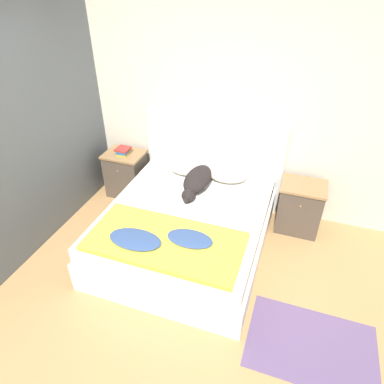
{
  "coord_description": "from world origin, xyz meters",
  "views": [
    {
      "loc": [
        1.05,
        -1.62,
        2.71
      ],
      "look_at": [
        0.03,
        1.27,
        0.62
      ],
      "focal_mm": 32.0,
      "sensor_mm": 36.0,
      "label": 1
    }
  ],
  "objects": [
    {
      "name": "ground_plane",
      "position": [
        0.0,
        0.0,
        0.0
      ],
      "size": [
        16.0,
        16.0,
        0.0
      ],
      "primitive_type": "plane",
      "color": "tan"
    },
    {
      "name": "wall_back",
      "position": [
        0.0,
        2.13,
        1.27
      ],
      "size": [
        9.0,
        0.06,
        2.55
      ],
      "color": "beige",
      "rests_on": "ground_plane"
    },
    {
      "name": "wall_side_left",
      "position": [
        -1.56,
        1.05,
        1.27
      ],
      "size": [
        0.06,
        3.1,
        2.55
      ],
      "color": "slate",
      "rests_on": "ground_plane"
    },
    {
      "name": "bed",
      "position": [
        0.03,
        1.08,
        0.26
      ],
      "size": [
        1.67,
        1.92,
        0.52
      ],
      "color": "white",
      "rests_on": "ground_plane"
    },
    {
      "name": "headboard",
      "position": [
        0.03,
        2.06,
        0.6
      ],
      "size": [
        1.75,
        0.06,
        1.17
      ],
      "color": "white",
      "rests_on": "ground_plane"
    },
    {
      "name": "nightstand_left",
      "position": [
        -1.11,
        1.83,
        0.31
      ],
      "size": [
        0.5,
        0.42,
        0.62
      ],
      "color": "#4C4238",
      "rests_on": "ground_plane"
    },
    {
      "name": "nightstand_right",
      "position": [
        1.17,
        1.83,
        0.31
      ],
      "size": [
        0.5,
        0.42,
        0.62
      ],
      "color": "#4C4238",
      "rests_on": "ground_plane"
    },
    {
      "name": "pillow_left",
      "position": [
        -0.22,
        1.81,
        0.59
      ],
      "size": [
        0.47,
        0.35,
        0.13
      ],
      "color": "beige",
      "rests_on": "bed"
    },
    {
      "name": "pillow_right",
      "position": [
        0.28,
        1.81,
        0.59
      ],
      "size": [
        0.47,
        0.35,
        0.13
      ],
      "color": "beige",
      "rests_on": "bed"
    },
    {
      "name": "quilt",
      "position": [
        0.02,
        0.52,
        0.56
      ],
      "size": [
        1.44,
        0.71,
        0.09
      ],
      "color": "yellow",
      "rests_on": "bed"
    },
    {
      "name": "dog",
      "position": [
        0.01,
        1.53,
        0.61
      ],
      "size": [
        0.28,
        0.8,
        0.19
      ],
      "color": "black",
      "rests_on": "bed"
    },
    {
      "name": "book_stack",
      "position": [
        -1.11,
        1.82,
        0.66
      ],
      "size": [
        0.17,
        0.23,
        0.08
      ],
      "color": "gold",
      "rests_on": "nightstand_left"
    },
    {
      "name": "rug",
      "position": [
        1.45,
        0.28,
        0.0
      ],
      "size": [
        1.06,
        0.74,
        0.0
      ],
      "color": "#604C75",
      "rests_on": "ground_plane"
    }
  ]
}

